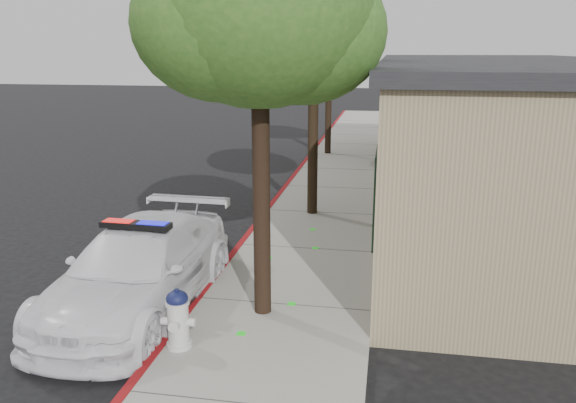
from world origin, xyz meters
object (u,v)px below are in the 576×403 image
(street_tree_near, at_px, (260,18))
(street_tree_mid, at_px, (315,35))
(fire_hydrant, at_px, (178,318))
(police_car, at_px, (139,269))
(clapboard_building, at_px, (501,131))
(street_tree_far, at_px, (330,51))

(street_tree_near, relative_size, street_tree_mid, 1.04)
(fire_hydrant, height_order, street_tree_near, street_tree_near)
(police_car, height_order, street_tree_near, street_tree_near)
(police_car, relative_size, street_tree_mid, 0.85)
(street_tree_near, xyz_separation_m, street_tree_mid, (0.02, 6.31, -0.12))
(clapboard_building, bearing_deg, street_tree_mid, -150.24)
(street_tree_near, bearing_deg, fire_hydrant, -125.33)
(clapboard_building, bearing_deg, street_tree_far, 133.23)
(fire_hydrant, xyz_separation_m, street_tree_near, (1.00, 1.41, 4.36))
(fire_hydrant, xyz_separation_m, street_tree_mid, (1.02, 7.72, 4.24))
(fire_hydrant, bearing_deg, street_tree_far, 84.55)
(street_tree_mid, relative_size, street_tree_far, 1.10)
(police_car, xyz_separation_m, fire_hydrant, (1.27, -1.47, -0.14))
(clapboard_building, distance_m, street_tree_far, 8.92)
(street_tree_mid, xyz_separation_m, street_tree_far, (-0.57, 9.32, -0.43))
(clapboard_building, bearing_deg, fire_hydrant, -120.51)
(clapboard_building, relative_size, street_tree_far, 3.66)
(police_car, distance_m, street_tree_far, 16.09)
(street_tree_mid, height_order, street_tree_far, street_tree_mid)
(police_car, relative_size, fire_hydrant, 5.65)
(clapboard_building, relative_size, street_tree_near, 3.22)
(clapboard_building, relative_size, street_tree_mid, 3.34)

